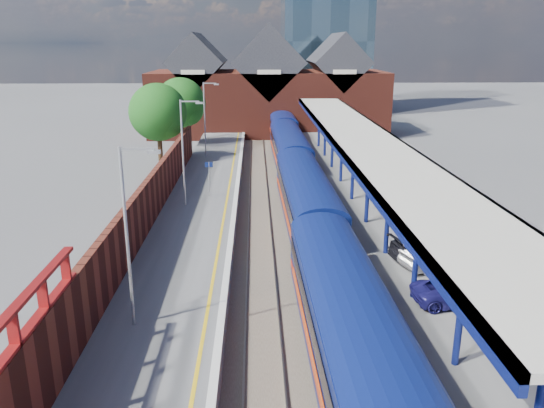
{
  "coord_description": "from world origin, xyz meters",
  "views": [
    {
      "loc": [
        -1.74,
        -12.48,
        11.46
      ],
      "look_at": [
        -0.8,
        16.66,
        2.6
      ],
      "focal_mm": 35.0,
      "sensor_mm": 36.0,
      "label": 1
    }
  ],
  "objects": [
    {
      "name": "rails",
      "position": [
        0.0,
        20.0,
        0.12
      ],
      "size": [
        4.51,
        76.0,
        0.14
      ],
      "color": "slate",
      "rests_on": "ground"
    },
    {
      "name": "lamp_post_b",
      "position": [
        -6.36,
        6.0,
        4.99
      ],
      "size": [
        1.48,
        0.18,
        7.0
      ],
      "color": "#A5A8AA",
      "rests_on": "left_platform"
    },
    {
      "name": "left_platform",
      "position": [
        -5.5,
        20.0,
        0.5
      ],
      "size": [
        5.0,
        76.0,
        1.0
      ],
      "primitive_type": "cube",
      "color": "#565659",
      "rests_on": "ground"
    },
    {
      "name": "parked_car_silver",
      "position": [
        7.24,
        11.11,
        1.67
      ],
      "size": [
        4.3,
        2.72,
        1.34
      ],
      "primitive_type": "imported",
      "rotation": [
        0.0,
        0.0,
        1.92
      ],
      "color": "#A0A0A4",
      "rests_on": "right_platform"
    },
    {
      "name": "station_building",
      "position": [
        0.0,
        58.0,
        5.45
      ],
      "size": [
        30.0,
        12.12,
        13.78
      ],
      "color": "#5A2117",
      "rests_on": "ground"
    },
    {
      "name": "parked_car_dark",
      "position": [
        7.31,
        12.12,
        1.69
      ],
      "size": [
        5.09,
        3.06,
        1.38
      ],
      "primitive_type": "imported",
      "rotation": [
        0.0,
        0.0,
        1.82
      ],
      "color": "black",
      "rests_on": "right_platform"
    },
    {
      "name": "lamp_post_d",
      "position": [
        -6.36,
        38.0,
        4.99
      ],
      "size": [
        1.48,
        0.18,
        7.0
      ],
      "color": "#A5A8AA",
      "rests_on": "left_platform"
    },
    {
      "name": "ground",
      "position": [
        0.0,
        30.0,
        0.0
      ],
      "size": [
        240.0,
        240.0,
        0.0
      ],
      "primitive_type": "plane",
      "color": "#5B5B5E",
      "rests_on": "ground"
    },
    {
      "name": "coping_right",
      "position": [
        3.15,
        20.0,
        1.02
      ],
      "size": [
        0.3,
        76.0,
        0.05
      ],
      "primitive_type": "cube",
      "color": "silver",
      "rests_on": "right_platform"
    },
    {
      "name": "coping_left",
      "position": [
        -3.15,
        20.0,
        1.02
      ],
      "size": [
        0.3,
        76.0,
        0.05
      ],
      "primitive_type": "cube",
      "color": "silver",
      "rests_on": "left_platform"
    },
    {
      "name": "ballast_bed",
      "position": [
        0.0,
        20.0,
        0.03
      ],
      "size": [
        6.0,
        76.0,
        0.06
      ],
      "primitive_type": "cube",
      "color": "#473D33",
      "rests_on": "ground"
    },
    {
      "name": "yellow_line",
      "position": [
        -3.75,
        20.0,
        1.01
      ],
      "size": [
        0.14,
        76.0,
        0.01
      ],
      "primitive_type": "cube",
      "color": "yellow",
      "rests_on": "left_platform"
    },
    {
      "name": "tree_near",
      "position": [
        -10.35,
        35.91,
        5.35
      ],
      "size": [
        5.2,
        5.2,
        8.1
      ],
      "color": "#382314",
      "rests_on": "ground"
    },
    {
      "name": "canopy",
      "position": [
        5.48,
        21.95,
        5.25
      ],
      "size": [
        4.5,
        52.0,
        4.48
      ],
      "color": "navy",
      "rests_on": "right_platform"
    },
    {
      "name": "lamp_post_c",
      "position": [
        -6.36,
        22.0,
        4.99
      ],
      "size": [
        1.48,
        0.18,
        7.0
      ],
      "color": "#A5A8AA",
      "rests_on": "left_platform"
    },
    {
      "name": "right_platform",
      "position": [
        6.0,
        20.0,
        0.5
      ],
      "size": [
        6.0,
        76.0,
        1.0
      ],
      "primitive_type": "cube",
      "color": "#565659",
      "rests_on": "ground"
    },
    {
      "name": "parked_car_blue",
      "position": [
        6.67,
        7.34,
        1.53
      ],
      "size": [
        3.93,
        2.05,
        1.06
      ],
      "primitive_type": "imported",
      "rotation": [
        0.0,
        0.0,
        1.65
      ],
      "color": "navy",
      "rests_on": "right_platform"
    },
    {
      "name": "train",
      "position": [
        1.49,
        28.47,
        2.12
      ],
      "size": [
        3.07,
        65.94,
        3.45
      ],
      "color": "navy",
      "rests_on": "ground"
    },
    {
      "name": "platform_sign",
      "position": [
        -5.0,
        24.0,
        2.69
      ],
      "size": [
        0.55,
        0.08,
        2.5
      ],
      "color": "#A5A8AA",
      "rests_on": "left_platform"
    },
    {
      "name": "brick_wall",
      "position": [
        -8.1,
        13.54,
        2.45
      ],
      "size": [
        0.35,
        50.0,
        3.86
      ],
      "color": "#5A2117",
      "rests_on": "left_platform"
    },
    {
      "name": "tree_far",
      "position": [
        -9.35,
        43.91,
        5.35
      ],
      "size": [
        5.2,
        5.2,
        8.1
      ],
      "color": "#382314",
      "rests_on": "ground"
    }
  ]
}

